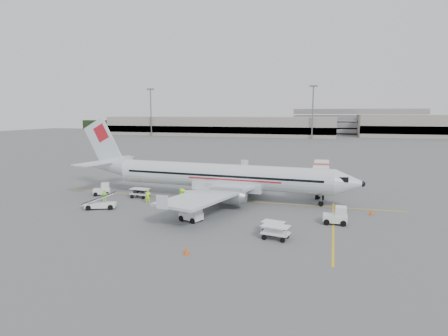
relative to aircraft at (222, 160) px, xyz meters
The scene contains 25 objects.
ground 5.12m from the aircraft, 102.96° to the right, with size 360.00×360.00×0.00m, color #56595B.
stripe_lead 5.11m from the aircraft, 102.96° to the right, with size 44.00×0.20×0.01m, color yellow.
stripe_cross 17.08m from the aircraft, 31.81° to the right, with size 0.20×20.00×0.01m, color yellow.
terminal_west 135.48m from the aircraft, 107.23° to the left, with size 110.00×22.00×9.00m, color gray, non-canonical shape.
parking_garage 161.34m from the aircraft, 81.13° to the left, with size 62.00×24.00×14.00m, color slate, non-canonical shape.
treeline 174.41m from the aircraft, 90.05° to the left, with size 300.00×3.00×6.00m, color black, non-canonical shape.
mast_west 136.88m from the aircraft, 120.85° to the left, with size 3.20×1.20×22.00m, color slate, non-canonical shape.
mast_center 117.65m from the aircraft, 87.63° to the left, with size 3.20×1.20×22.00m, color slate, non-canonical shape.
aircraft is the anchor object (origin of this frame).
jet_bridge 15.04m from the aircraft, 34.83° to the left, with size 2.77×14.75×3.87m, color white, non-canonical shape.
belt_loader 15.43m from the aircraft, 143.59° to the right, with size 4.54×1.70×2.46m, color white, non-canonical shape.
tug_fore 16.45m from the aircraft, 28.25° to the right, with size 2.33×1.33×1.80m, color white, non-canonical shape.
tug_mid 11.37m from the aircraft, 90.94° to the right, with size 2.29×1.31×1.77m, color white, non-canonical shape.
tug_aft 16.89m from the aircraft, behind, with size 2.16×1.24×1.67m, color white, non-canonical shape.
cart_loaded_a 5.93m from the aircraft, 139.03° to the right, with size 2.54×1.50×1.33m, color white, non-canonical shape.
cart_loaded_b 11.59m from the aircraft, 165.94° to the right, with size 2.40×1.42×1.25m, color white, non-canonical shape.
cart_empty_a 15.38m from the aircraft, 54.58° to the right, with size 2.04×1.21×1.07m, color white, non-canonical shape.
cart_empty_b 17.00m from the aircraft, 56.78° to the right, with size 2.39×1.41×1.25m, color white, non-canonical shape.
cone_nose 18.68m from the aircraft, ahead, with size 0.42×0.42×0.68m, color #E7510E.
cone_port 19.92m from the aircraft, 97.44° to the left, with size 0.40×0.40×0.66m, color #E7510E.
cone_stbd 20.01m from the aircraft, 81.72° to the right, with size 0.42×0.42×0.68m, color #E7510E.
crew_a 10.31m from the aircraft, 147.53° to the right, with size 0.64×0.42×1.75m, color #A3FC24.
crew_b 6.94m from the aircraft, 139.03° to the right, with size 0.89×0.69×1.83m, color #A3FC24.
crew_c 6.84m from the aircraft, 135.32° to the right, with size 1.17×0.67×1.80m, color #A3FC24.
crew_d 15.22m from the aircraft, 154.40° to the right, with size 0.97×0.41×1.66m, color #A3FC24.
Camera 1 is at (13.61, -44.74, 11.02)m, focal length 30.00 mm.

